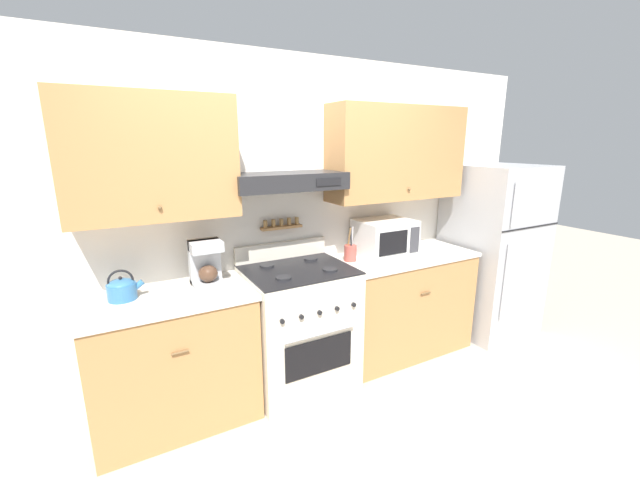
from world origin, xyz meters
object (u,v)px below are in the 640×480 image
at_px(tea_kettle, 122,289).
at_px(coffee_maker, 206,263).
at_px(refrigerator, 492,250).
at_px(stove_range, 299,327).
at_px(utensil_crock, 350,252).
at_px(microwave, 385,237).

distance_m(tea_kettle, coffee_maker, 0.54).
bearing_deg(refrigerator, stove_range, 178.70).
height_order(stove_range, utensil_crock, utensil_crock).
relative_size(refrigerator, tea_kettle, 7.54).
distance_m(tea_kettle, microwave, 2.09).
height_order(refrigerator, utensil_crock, refrigerator).
bearing_deg(tea_kettle, utensil_crock, 0.00).
distance_m(stove_range, utensil_crock, 0.74).
bearing_deg(coffee_maker, refrigerator, -3.46).
height_order(coffee_maker, microwave, coffee_maker).
bearing_deg(stove_range, coffee_maker, 169.51).
xyz_separation_m(refrigerator, tea_kettle, (-3.32, 0.14, 0.16)).
relative_size(stove_range, tea_kettle, 4.96).
bearing_deg(coffee_maker, microwave, -0.23).
bearing_deg(utensil_crock, refrigerator, -5.14).
height_order(microwave, utensil_crock, microwave).
distance_m(stove_range, coffee_maker, 0.89).
xyz_separation_m(refrigerator, microwave, (-1.24, 0.16, 0.24)).
bearing_deg(stove_range, refrigerator, -1.30).
xyz_separation_m(stove_range, utensil_crock, (0.53, 0.10, 0.51)).
bearing_deg(stove_range, microwave, 7.22).
xyz_separation_m(stove_range, coffee_maker, (-0.65, 0.12, 0.59)).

